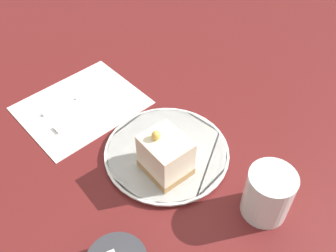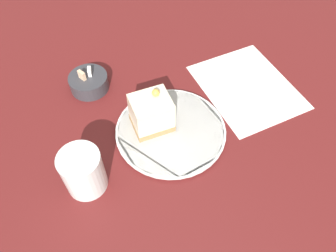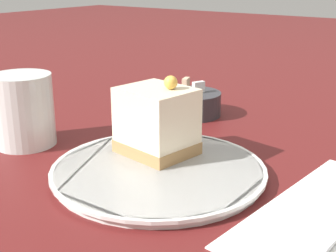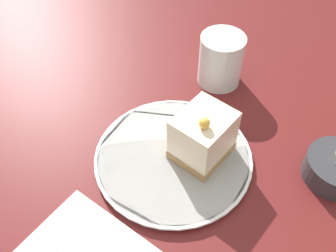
% 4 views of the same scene
% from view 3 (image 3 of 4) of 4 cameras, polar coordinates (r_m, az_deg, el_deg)
% --- Properties ---
extents(ground_plane, '(4.00, 4.00, 0.00)m').
position_cam_3_polar(ground_plane, '(0.49, -0.40, -8.55)').
color(ground_plane, '#5B1919').
extents(plate, '(0.24, 0.24, 0.01)m').
position_cam_3_polar(plate, '(0.53, -1.16, -5.45)').
color(plate, silver).
rests_on(plate, ground_plane).
extents(cake_slice, '(0.09, 0.08, 0.10)m').
position_cam_3_polar(cake_slice, '(0.56, -1.38, 0.61)').
color(cake_slice, '#9E7547').
rests_on(cake_slice, plate).
extents(sugar_bowl, '(0.09, 0.09, 0.06)m').
position_cam_3_polar(sugar_bowl, '(0.76, 2.91, 2.79)').
color(sugar_bowl, '#333338').
rests_on(sugar_bowl, ground_plane).
extents(drinking_glass, '(0.08, 0.08, 0.10)m').
position_cam_3_polar(drinking_glass, '(0.65, -17.23, 1.87)').
color(drinking_glass, silver).
rests_on(drinking_glass, ground_plane).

